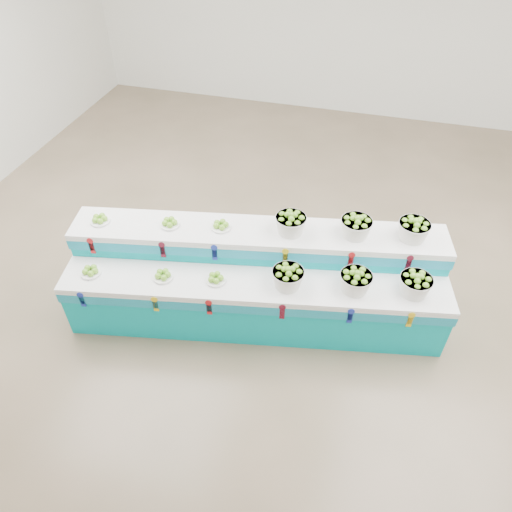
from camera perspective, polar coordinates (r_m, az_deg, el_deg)
name	(u,v)px	position (r m, az deg, el deg)	size (l,w,h in m)	color
ground	(290,281)	(5.99, 4.07, -3.08)	(10.00, 10.00, 0.00)	brown
back_wall	(357,2)	(9.45, 12.07, 27.81)	(10.00, 10.00, 0.00)	silver
display_stand	(256,280)	(5.27, 0.00, -2.89)	(4.13, 1.06, 1.02)	#04A5B0
plate_lower_left	(90,271)	(5.31, -19.37, -1.67)	(0.22, 0.22, 0.09)	white
plate_lower_mid	(163,275)	(5.06, -11.20, -2.23)	(0.22, 0.22, 0.09)	white
plate_lower_right	(216,278)	(4.95, -4.89, -2.63)	(0.22, 0.22, 0.09)	white
basket_lower_left	(288,277)	(4.85, 3.88, -2.53)	(0.33, 0.33, 0.24)	silver
basket_lower_mid	(356,281)	(4.91, 11.94, -2.94)	(0.33, 0.33, 0.24)	silver
basket_lower_right	(415,284)	(5.03, 18.68, -3.23)	(0.33, 0.33, 0.24)	silver
plate_upper_left	(100,219)	(5.48, -18.36, 4.29)	(0.22, 0.22, 0.09)	white
plate_upper_mid	(170,222)	(5.24, -10.39, 4.03)	(0.22, 0.22, 0.09)	white
plate_upper_right	(221,225)	(5.13, -4.27, 3.77)	(0.22, 0.22, 0.09)	white
basket_upper_left	(291,223)	(5.04, 4.21, 3.99)	(0.33, 0.33, 0.24)	silver
basket_upper_mid	(356,226)	(5.09, 11.99, 3.53)	(0.33, 0.33, 0.24)	silver
basket_upper_right	(414,229)	(5.21, 18.50, 3.09)	(0.33, 0.33, 0.24)	silver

